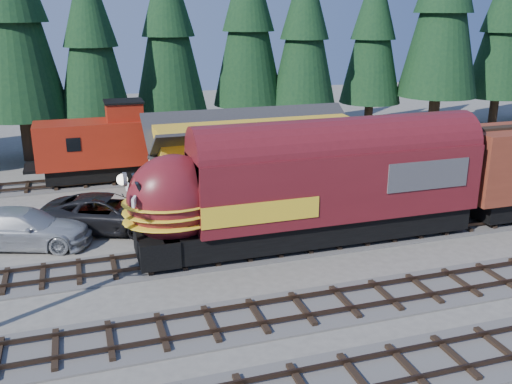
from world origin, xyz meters
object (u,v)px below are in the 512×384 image
object	(u,v)px
caboose	(113,145)
pickup_truck_b	(24,228)
depot	(260,156)
pickup_truck_a	(107,213)
locomotive	(301,193)

from	to	relation	value
caboose	pickup_truck_b	bearing A→B (deg)	-117.11
depot	caboose	world-z (taller)	caboose
pickup_truck_a	pickup_truck_b	bearing A→B (deg)	123.31
pickup_truck_a	locomotive	bearing A→B (deg)	-99.41
locomotive	pickup_truck_b	world-z (taller)	locomotive
depot	caboose	xyz separation A→B (m)	(-7.83, 7.50, -0.48)
caboose	depot	bearing A→B (deg)	-43.76
pickup_truck_a	pickup_truck_b	size ratio (longest dim) A/B	1.05
locomotive	pickup_truck_b	distance (m)	13.59
locomotive	pickup_truck_a	bearing A→B (deg)	150.41
depot	pickup_truck_a	size ratio (longest dim) A/B	1.88
depot	caboose	bearing A→B (deg)	136.24
depot	pickup_truck_b	size ratio (longest dim) A/B	1.98
pickup_truck_a	depot	bearing A→B (deg)	-60.30
caboose	pickup_truck_b	distance (m)	11.26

